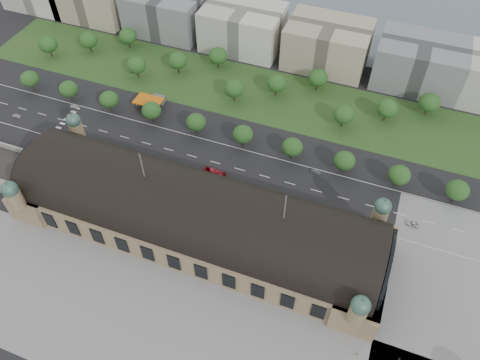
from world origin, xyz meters
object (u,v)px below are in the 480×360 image
(traffic_car_0, at_px, (16,116))
(pedestrian_2, at_px, (399,359))
(traffic_car_4, at_px, (217,179))
(bus_west, at_px, (215,173))
(traffic_car_6, at_px, (412,224))
(parked_car_4, at_px, (153,168))
(parked_car_6, at_px, (162,169))
(traffic_car_5, at_px, (316,172))
(parked_car_3, at_px, (111,154))
(traffic_car_2, at_px, (88,142))
(bus_mid, at_px, (231,184))
(parked_car_2, at_px, (82,146))
(bus_east, at_px, (288,201))
(traffic_car_1, at_px, (74,107))
(parked_car_0, at_px, (107,156))
(pedestrian_0, at_px, (357,354))
(parked_car_1, at_px, (69,142))
(parked_car_5, at_px, (112,162))
(petrol_station, at_px, (154,100))

(traffic_car_0, bearing_deg, pedestrian_2, 70.82)
(traffic_car_4, xyz_separation_m, bus_west, (-2.13, 2.14, 0.78))
(traffic_car_6, relative_size, parked_car_4, 1.10)
(parked_car_6, bearing_deg, traffic_car_5, 89.19)
(parked_car_3, xyz_separation_m, parked_car_4, (22.77, -0.66, 0.18))
(traffic_car_2, xyz_separation_m, bus_mid, (74.23, -1.06, 1.07))
(traffic_car_5, relative_size, parked_car_2, 0.80)
(traffic_car_5, relative_size, parked_car_6, 0.81)
(parked_car_3, relative_size, bus_east, 0.33)
(parked_car_2, bearing_deg, parked_car_3, 69.67)
(traffic_car_1, height_order, traffic_car_5, traffic_car_5)
(traffic_car_4, xyz_separation_m, traffic_car_6, (84.60, 5.45, 0.07))
(traffic_car_1, bearing_deg, parked_car_2, -142.01)
(parked_car_0, xyz_separation_m, pedestrian_0, (127.61, -51.07, 0.18))
(traffic_car_1, height_order, pedestrian_2, pedestrian_2)
(parked_car_1, xyz_separation_m, parked_car_5, (26.12, -4.00, 0.03))
(parked_car_4, xyz_separation_m, bus_east, (63.24, 2.66, 0.76))
(parked_car_0, height_order, bus_mid, bus_mid)
(traffic_car_6, xyz_separation_m, parked_car_4, (-114.47, -9.79, 0.06))
(parked_car_3, bearing_deg, traffic_car_2, -134.74)
(traffic_car_2, distance_m, bus_west, 64.79)
(parked_car_3, bearing_deg, parked_car_1, -122.59)
(petrol_station, xyz_separation_m, parked_car_2, (-17.10, -40.51, -2.15))
(parked_car_3, bearing_deg, traffic_car_6, 61.21)
(traffic_car_6, xyz_separation_m, pedestrian_0, (-10.51, -61.66, 0.12))
(traffic_car_5, bearing_deg, traffic_car_4, 121.75)
(bus_east, bearing_deg, petrol_station, 65.44)
(parked_car_0, relative_size, pedestrian_0, 2.41)
(traffic_car_1, relative_size, parked_car_4, 0.83)
(traffic_car_6, bearing_deg, traffic_car_1, -93.28)
(parked_car_6, relative_size, bus_mid, 0.42)
(parked_car_4, height_order, bus_mid, bus_mid)
(parked_car_1, distance_m, parked_car_3, 22.90)
(traffic_car_0, bearing_deg, bus_mid, 84.16)
(traffic_car_0, bearing_deg, traffic_car_2, 81.70)
(traffic_car_0, relative_size, bus_east, 0.41)
(parked_car_6, relative_size, pedestrian_2, 3.34)
(petrol_station, height_order, parked_car_5, petrol_station)
(pedestrian_0, bearing_deg, traffic_car_1, 168.04)
(parked_car_0, height_order, parked_car_4, parked_car_4)
(bus_east, bearing_deg, bus_mid, 89.91)
(parked_car_6, height_order, bus_west, bus_west)
(traffic_car_1, distance_m, bus_mid, 98.33)
(parked_car_1, distance_m, pedestrian_2, 170.42)
(traffic_car_2, relative_size, traffic_car_6, 0.95)
(parked_car_1, bearing_deg, traffic_car_6, 58.20)
(traffic_car_6, bearing_deg, traffic_car_4, -84.92)
(traffic_car_4, distance_m, parked_car_3, 52.77)
(parked_car_2, bearing_deg, pedestrian_0, 48.60)
(traffic_car_4, distance_m, parked_car_5, 50.01)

